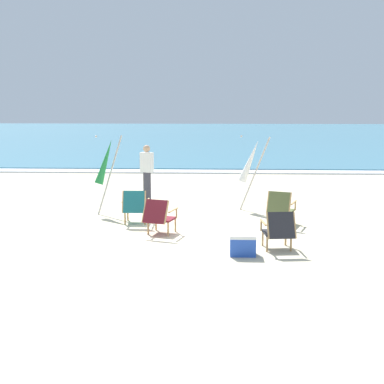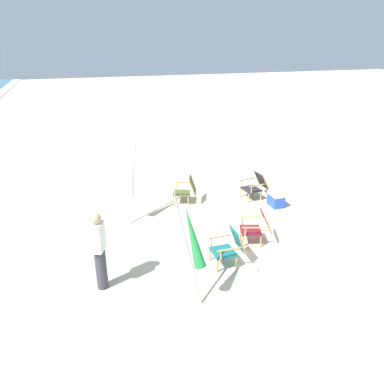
# 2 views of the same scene
# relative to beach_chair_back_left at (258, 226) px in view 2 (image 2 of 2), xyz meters

# --- Properties ---
(ground_plane) EXTENTS (80.00, 80.00, 0.00)m
(ground_plane) POSITION_rel_beach_chair_back_left_xyz_m (0.46, 0.26, -0.43)
(ground_plane) COLOR beige
(beach_chair_back_left) EXTENTS (0.76, 0.87, 0.79)m
(beach_chair_back_left) POSITION_rel_beach_chair_back_left_xyz_m (0.00, 0.00, 0.00)
(beach_chair_back_left) COLOR maroon
(beach_chair_back_left) RESTS_ON ground
(beach_chair_far_center) EXTENTS (0.77, 0.83, 0.82)m
(beach_chair_far_center) POSITION_rel_beach_chair_back_left_xyz_m (2.73, 0.99, 0.01)
(beach_chair_far_center) COLOR #515B33
(beach_chair_far_center) RESTS_ON ground
(beach_chair_front_left) EXTENTS (0.60, 0.69, 0.82)m
(beach_chair_front_left) POSITION_rel_beach_chair_back_left_xyz_m (-0.66, 0.99, 0.01)
(beach_chair_front_left) COLOR #196066
(beach_chair_front_left) RESTS_ON ground
(beach_chair_mid_center) EXTENTS (0.65, 0.79, 0.79)m
(beach_chair_mid_center) POSITION_rel_beach_chair_back_left_xyz_m (2.44, -1.14, -0.00)
(beach_chair_mid_center) COLOR #28282D
(beach_chair_mid_center) RESTS_ON ground
(umbrella_furled_white) EXTENTS (0.83, 0.48, 1.99)m
(umbrella_furled_white) POSITION_rel_beach_chair_back_left_xyz_m (2.13, 2.66, 0.87)
(umbrella_furled_white) COLOR #B7B2A8
(umbrella_furled_white) RESTS_ON ground
(umbrella_furled_green) EXTENTS (0.73, 0.50, 2.03)m
(umbrella_furled_green) POSITION_rel_beach_chair_back_left_xyz_m (-1.57, 2.11, 0.90)
(umbrella_furled_green) COLOR #B7B2A8
(umbrella_furled_green) RESTS_ON ground
(person_near_chairs) EXTENTS (0.39, 0.31, 1.63)m
(person_near_chairs) POSITION_rel_beach_chair_back_left_xyz_m (-0.72, 3.72, 0.41)
(person_near_chairs) COLOR #383842
(person_near_chairs) RESTS_ON ground
(cooler_box) EXTENTS (0.49, 0.35, 0.40)m
(cooler_box) POSITION_rel_beach_chair_back_left_xyz_m (1.73, -1.46, -0.22)
(cooler_box) COLOR blue
(cooler_box) RESTS_ON ground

